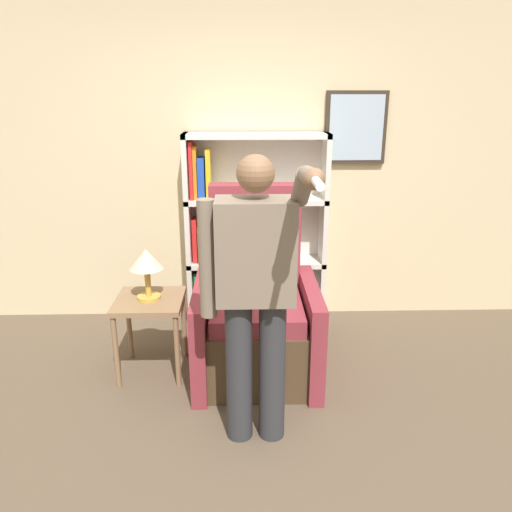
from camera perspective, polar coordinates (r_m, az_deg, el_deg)
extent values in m
plane|color=brown|center=(2.90, -1.47, -23.40)|extent=(14.00, 14.00, 0.00)
cube|color=beige|center=(4.22, -1.69, 11.24)|extent=(8.00, 0.06, 2.80)
cube|color=#33281E|center=(4.25, 11.33, 14.18)|extent=(0.50, 0.04, 0.58)
cube|color=#9EB2C6|center=(4.23, 11.40, 14.16)|extent=(0.44, 0.01, 0.52)
cube|color=silver|center=(4.19, -7.67, 2.70)|extent=(0.04, 0.28, 1.61)
cube|color=silver|center=(4.21, 7.66, 2.81)|extent=(0.04, 0.28, 1.61)
cube|color=silver|center=(4.29, -0.02, 3.26)|extent=(1.16, 0.01, 1.61)
cube|color=silver|center=(4.44, 0.02, -7.02)|extent=(1.16, 0.28, 0.04)
cube|color=silver|center=(4.24, 0.02, -0.71)|extent=(1.16, 0.28, 0.04)
cube|color=silver|center=(4.10, 0.02, 6.39)|extent=(1.16, 0.28, 0.04)
cube|color=silver|center=(4.02, 0.03, 13.60)|extent=(1.16, 0.28, 0.04)
cube|color=#238438|center=(4.36, -6.61, -4.29)|extent=(0.05, 0.17, 0.42)
cube|color=#5B99A8|center=(4.35, -5.85, -4.08)|extent=(0.04, 0.18, 0.46)
cube|color=#9E7A47|center=(4.36, -5.27, -4.35)|extent=(0.03, 0.23, 0.42)
cube|color=#1E47B2|center=(4.37, -4.78, -4.80)|extent=(0.04, 0.20, 0.34)
cube|color=white|center=(4.37, -4.18, -4.98)|extent=(0.03, 0.23, 0.31)
cube|color=red|center=(4.20, -6.97, 1.85)|extent=(0.04, 0.16, 0.37)
cube|color=orange|center=(4.20, -6.39, 1.51)|extent=(0.03, 0.21, 0.31)
cube|color=#BC4C56|center=(4.18, -5.85, 2.31)|extent=(0.05, 0.21, 0.43)
cube|color=#1E47B2|center=(4.19, -5.25, 1.98)|extent=(0.03, 0.19, 0.38)
cube|color=#238438|center=(4.19, -4.72, 1.90)|extent=(0.03, 0.21, 0.37)
cube|color=red|center=(4.07, -7.36, 9.71)|extent=(0.03, 0.20, 0.46)
cube|color=orange|center=(4.07, -6.92, 9.46)|extent=(0.03, 0.16, 0.42)
cube|color=#1E47B2|center=(4.08, -6.22, 8.85)|extent=(0.05, 0.21, 0.33)
cube|color=gold|center=(4.07, -5.45, 9.33)|extent=(0.04, 0.17, 0.40)
cube|color=#4C3823|center=(3.56, 0.04, -10.12)|extent=(0.65, 0.77, 0.46)
cube|color=maroon|center=(3.40, 0.06, -6.18)|extent=(0.61, 0.65, 0.12)
cube|color=maroon|center=(3.66, -0.11, -0.09)|extent=(0.65, 0.16, 1.08)
cube|color=maroon|center=(3.52, -6.13, -8.62)|extent=(0.10, 0.85, 0.67)
cube|color=maroon|center=(3.54, 6.17, -8.47)|extent=(0.10, 0.85, 0.67)
cylinder|color=#2D2D33|center=(2.88, -1.95, -12.95)|extent=(0.15, 0.15, 0.86)
cylinder|color=#2D2D33|center=(2.89, 1.86, -12.90)|extent=(0.15, 0.15, 0.86)
cube|color=#756656|center=(2.59, -0.05, 0.55)|extent=(0.42, 0.24, 0.55)
sphere|color=brown|center=(2.49, -0.05, 9.38)|extent=(0.19, 0.19, 0.19)
cylinder|color=#756656|center=(2.60, -5.61, -0.40)|extent=(0.09, 0.09, 0.64)
cylinder|color=#756656|center=(2.40, 5.35, 7.84)|extent=(0.09, 0.28, 0.23)
cylinder|color=#756656|center=(2.15, 6.18, 9.03)|extent=(0.08, 0.27, 0.10)
sphere|color=brown|center=(2.02, 6.67, 8.74)|extent=(0.09, 0.09, 0.09)
cylinder|color=white|center=(1.93, 7.06, 8.25)|extent=(0.04, 0.15, 0.04)
cube|color=#846647|center=(3.54, -12.10, -5.07)|extent=(0.46, 0.46, 0.04)
cylinder|color=#846647|center=(3.53, -15.70, -10.54)|extent=(0.04, 0.04, 0.52)
cylinder|color=#846647|center=(3.45, -8.99, -10.72)|extent=(0.04, 0.04, 0.52)
cylinder|color=#846647|center=(3.88, -14.29, -7.64)|extent=(0.04, 0.04, 0.52)
cylinder|color=#846647|center=(3.81, -8.24, -7.73)|extent=(0.04, 0.04, 0.52)
cylinder|color=gold|center=(3.53, -12.14, -4.62)|extent=(0.16, 0.16, 0.02)
cylinder|color=gold|center=(3.49, -12.26, -2.93)|extent=(0.04, 0.04, 0.20)
cone|color=beige|center=(3.43, -12.45, -0.32)|extent=(0.23, 0.23, 0.14)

